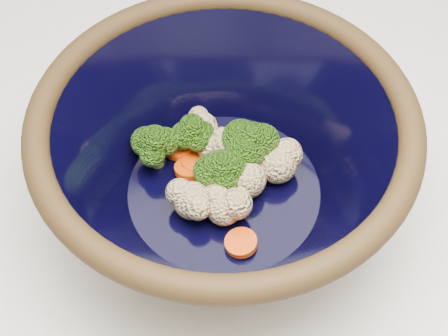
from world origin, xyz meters
TOP-DOWN VIEW (x-y plane):
  - counter at (0.00, 0.00)m, footprint 1.20×1.20m
  - mixing_bowl at (-0.11, -0.11)m, footprint 0.37×0.37m
  - vegetable_pile at (-0.11, -0.10)m, footprint 0.13×0.15m

SIDE VIEW (x-z plane):
  - counter at x=0.00m, z-range 0.00..0.90m
  - vegetable_pile at x=-0.11m, z-range 0.93..0.98m
  - mixing_bowl at x=-0.11m, z-range 0.91..1.04m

